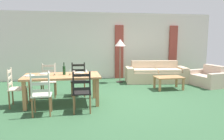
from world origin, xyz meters
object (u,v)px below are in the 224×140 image
dining_chair_near_left (41,94)px  standing_lamp (120,45)px  dining_chair_far_right (78,79)px  coffee_cup_primary (74,73)px  wine_bottle (64,70)px  armchair_upholstered (208,79)px  dining_chair_head_west (15,88)px  dining_chair_far_left (49,80)px  coffee_table (169,79)px  wine_glass_near_right (86,71)px  dining_chair_near_right (82,92)px  wine_glass_near_left (49,72)px  couch (155,74)px  dining_table (62,78)px

dining_chair_near_left → standing_lamp: bearing=52.4°
dining_chair_far_right → coffee_cup_primary: dining_chair_far_right is taller
dining_chair_near_left → coffee_cup_primary: size_ratio=10.67×
dining_chair_near_left → wine_bottle: (0.47, 0.83, 0.39)m
armchair_upholstered → dining_chair_head_west: bearing=-168.1°
dining_chair_far_left → coffee_table: dining_chair_far_left is taller
dining_chair_far_left → coffee_cup_primary: dining_chair_far_left is taller
dining_chair_near_left → wine_glass_near_right: bearing=33.1°
dining_chair_near_right → dining_chair_far_right: 1.55m
wine_glass_near_left → couch: (3.71, 2.36, -0.57)m
wine_glass_near_right → armchair_upholstered: wine_glass_near_right is taller
armchair_upholstered → standing_lamp: size_ratio=0.79×
dining_chair_near_left → armchair_upholstered: 5.80m
coffee_table → dining_chair_far_left: bearing=-176.7°
dining_chair_far_left → dining_chair_near_left: bearing=-90.1°
wine_bottle → coffee_table: (3.32, 0.96, -0.51)m
dining_chair_far_right → armchair_upholstered: 4.61m
dining_chair_far_left → armchair_upholstered: size_ratio=0.74×
dining_chair_far_right → couch: size_ratio=0.41×
dining_table → dining_chair_near_right: bearing=-58.8°
dining_chair_head_west → armchair_upholstered: bearing=11.9°
dining_chair_near_left → coffee_cup_primary: bearing=50.7°
standing_lamp → dining_table: bearing=-130.4°
dining_chair_near_right → dining_chair_head_west: (-1.58, 0.73, 0.00)m
wine_bottle → dining_table: bearing=-143.5°
dining_table → dining_chair_far_right: bearing=61.5°
wine_glass_near_right → couch: (2.80, 2.34, -0.57)m
wine_bottle → armchair_upholstered: bearing=13.9°
dining_table → armchair_upholstered: size_ratio=1.47×
dining_chair_far_right → coffee_cup_primary: (-0.13, -0.71, 0.32)m
dining_chair_far_right → coffee_table: size_ratio=1.07×
coffee_cup_primary → armchair_upholstered: (4.71, 1.19, -0.55)m
dining_chair_head_west → standing_lamp: (3.16, 2.43, 0.93)m
dining_chair_head_west → coffee_table: bearing=12.9°
dining_chair_far_left → couch: (3.81, 1.44, -0.19)m
couch → standing_lamp: size_ratio=1.44×
dining_chair_near_left → couch: bearing=38.2°
dining_chair_far_right → couch: 3.30m
wine_bottle → coffee_table: 3.50m
dining_table → wine_bottle: 0.22m
dining_chair_far_left → armchair_upholstered: 5.45m
dining_table → dining_chair_head_west: 1.14m
dining_chair_far_right → wine_glass_near_right: dining_chair_far_right is taller
dining_chair_near_left → armchair_upholstered: bearing=20.7°
dining_chair_head_west → armchair_upholstered: size_ratio=0.74×
standing_lamp → dining_chair_far_left: bearing=-146.6°
dining_chair_far_right → standing_lamp: 2.46m
dining_chair_near_right → coffee_cup_primary: 0.91m
dining_chair_near_left → dining_chair_far_left: size_ratio=1.00×
dining_table → dining_chair_far_right: dining_chair_far_right is taller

